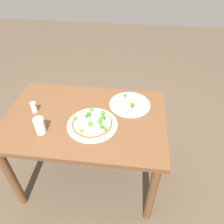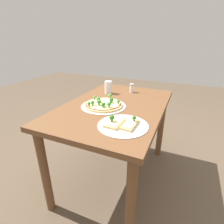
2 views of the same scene
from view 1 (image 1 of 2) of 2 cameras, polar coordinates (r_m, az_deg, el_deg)
ground_plane at (r=2.11m, az=-5.47°, el=-16.02°), size 8.00×8.00×0.00m
dining_table at (r=1.63m, az=-6.84°, el=-4.13°), size 1.14×0.75×0.72m
pizza_tray_whole at (r=1.49m, az=-5.14°, el=-2.90°), size 0.34×0.34×0.07m
pizza_tray_slice at (r=1.65m, az=4.62°, el=2.12°), size 0.31×0.31×0.07m
drinking_cup at (r=1.48m, az=-18.34°, el=-3.43°), size 0.07×0.07×0.12m
condiment_shaker at (r=1.66m, az=-19.75°, el=1.18°), size 0.04×0.04×0.08m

